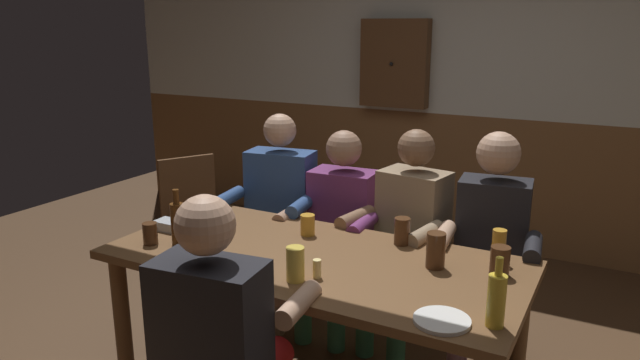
{
  "coord_description": "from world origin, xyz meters",
  "views": [
    {
      "loc": [
        1.22,
        -2.19,
        1.76
      ],
      "look_at": [
        0.0,
        0.07,
        1.08
      ],
      "focal_mm": 32.85,
      "sensor_mm": 36.0,
      "label": 1
    }
  ],
  "objects": [
    {
      "name": "pint_glass_4",
      "position": [
        -0.16,
        0.23,
        0.79
      ],
      "size": [
        0.07,
        0.07,
        0.11
      ],
      "primitive_type": "cylinder",
      "color": "gold",
      "rests_on": "dining_table"
    },
    {
      "name": "person_2",
      "position": [
        0.2,
        0.68,
        0.67
      ],
      "size": [
        0.54,
        0.58,
        1.22
      ],
      "rotation": [
        0.0,
        0.0,
        2.98
      ],
      "color": "#997F60",
      "rests_on": "ground_plane"
    },
    {
      "name": "pint_glass_5",
      "position": [
        0.53,
        0.14,
        0.81
      ],
      "size": [
        0.08,
        0.08,
        0.16
      ],
      "primitive_type": "cylinder",
      "color": "#4C2D19",
      "rests_on": "dining_table"
    },
    {
      "name": "bottle_0",
      "position": [
        0.88,
        -0.26,
        0.83
      ],
      "size": [
        0.07,
        0.07,
        0.26
      ],
      "color": "gold",
      "rests_on": "dining_table"
    },
    {
      "name": "pint_glass_2",
      "position": [
        0.8,
        0.19,
        0.8
      ],
      "size": [
        0.08,
        0.08,
        0.13
      ],
      "primitive_type": "cylinder",
      "color": "#4C2D19",
      "rests_on": "dining_table"
    },
    {
      "name": "wall_dart_cabinet",
      "position": [
        -0.54,
        2.32,
        1.46
      ],
      "size": [
        0.56,
        0.15,
        0.7
      ],
      "color": "brown"
    },
    {
      "name": "person_1",
      "position": [
        -0.21,
        0.68,
        0.65
      ],
      "size": [
        0.53,
        0.54,
        1.18
      ],
      "rotation": [
        0.0,
        0.0,
        3.2
      ],
      "color": "#6B2D66",
      "rests_on": "ground_plane"
    },
    {
      "name": "chair_empty_near_left",
      "position": [
        -1.36,
        0.76,
        0.48
      ],
      "size": [
        0.6,
        0.6,
        0.88
      ],
      "rotation": [
        0.0,
        0.0,
        -2.08
      ],
      "color": "brown",
      "rests_on": "ground_plane"
    },
    {
      "name": "bottle_1",
      "position": [
        -0.65,
        -0.17,
        0.84
      ],
      "size": [
        0.06,
        0.06,
        0.27
      ],
      "color": "#593314",
      "rests_on": "dining_table"
    },
    {
      "name": "back_wall_upper",
      "position": [
        0.0,
        2.45,
        1.87
      ],
      "size": [
        6.57,
        0.12,
        1.6
      ],
      "primitive_type": "cube",
      "color": "beige"
    },
    {
      "name": "table_candle",
      "position": [
        0.13,
        -0.2,
        0.77
      ],
      "size": [
        0.04,
        0.04,
        0.08
      ],
      "primitive_type": "cylinder",
      "color": "#F9E08C",
      "rests_on": "dining_table"
    },
    {
      "name": "condiment_caddy",
      "position": [
        -0.83,
        -0.05,
        0.76
      ],
      "size": [
        0.14,
        0.1,
        0.05
      ],
      "primitive_type": "cube",
      "color": "#B2B7BC",
      "rests_on": "dining_table"
    },
    {
      "name": "person_0",
      "position": [
        -0.64,
        0.68,
        0.68
      ],
      "size": [
        0.58,
        0.56,
        1.25
      ],
      "rotation": [
        0.0,
        0.0,
        3.29
      ],
      "color": "#2D4C84",
      "rests_on": "ground_plane"
    },
    {
      "name": "pint_glass_0",
      "position": [
        0.3,
        0.33,
        0.8
      ],
      "size": [
        0.08,
        0.08,
        0.13
      ],
      "primitive_type": "cylinder",
      "color": "#4C2D19",
      "rests_on": "dining_table"
    },
    {
      "name": "pint_glass_6",
      "position": [
        0.07,
        -0.27,
        0.81
      ],
      "size": [
        0.08,
        0.08,
        0.15
      ],
      "primitive_type": "cylinder",
      "color": "#E5C64C",
      "rests_on": "dining_table"
    },
    {
      "name": "pint_glass_1",
      "position": [
        -0.77,
        -0.24,
        0.78
      ],
      "size": [
        0.07,
        0.07,
        0.11
      ],
      "primitive_type": "cylinder",
      "color": "#4C2D19",
      "rests_on": "dining_table"
    },
    {
      "name": "dining_table",
      "position": [
        0.0,
        0.0,
        0.64
      ],
      "size": [
        1.91,
        0.89,
        0.73
      ],
      "color": "brown",
      "rests_on": "ground_plane"
    },
    {
      "name": "person_3",
      "position": [
        0.65,
        0.68,
        0.69
      ],
      "size": [
        0.52,
        0.55,
        1.25
      ],
      "rotation": [
        0.0,
        0.0,
        3.26
      ],
      "color": "black",
      "rests_on": "ground_plane"
    },
    {
      "name": "back_wall_wainscot",
      "position": [
        0.0,
        2.45,
        0.53
      ],
      "size": [
        6.57,
        0.12,
        1.07
      ],
      "primitive_type": "cube",
      "color": "brown",
      "rests_on": "ground_plane"
    },
    {
      "name": "person_4",
      "position": [
        -0.01,
        -0.68,
        0.67
      ],
      "size": [
        0.56,
        0.55,
        1.21
      ],
      "rotation": [
        0.0,
        0.0,
        0.12
      ],
      "color": "black",
      "rests_on": "ground_plane"
    },
    {
      "name": "pint_glass_3",
      "position": [
        0.76,
        0.33,
        0.81
      ],
      "size": [
        0.06,
        0.06,
        0.15
      ],
      "primitive_type": "cylinder",
      "color": "gold",
      "rests_on": "dining_table"
    },
    {
      "name": "plate_0",
      "position": [
        0.71,
        -0.33,
        0.74
      ],
      "size": [
        0.21,
        0.21,
        0.01
      ],
      "primitive_type": "cylinder",
      "color": "white",
      "rests_on": "dining_table"
    }
  ]
}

